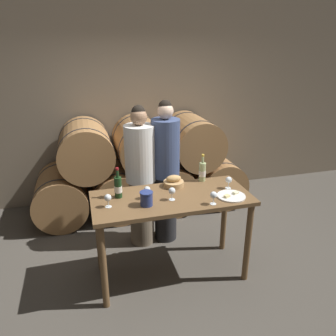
% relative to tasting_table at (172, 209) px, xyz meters
% --- Properties ---
extents(ground_plane, '(10.00, 10.00, 0.00)m').
position_rel_tasting_table_xyz_m(ground_plane, '(0.00, 0.00, -0.80)').
color(ground_plane, '#4C473F').
extents(stone_wall_back, '(10.00, 0.12, 3.20)m').
position_rel_tasting_table_xyz_m(stone_wall_back, '(0.00, 2.15, 0.80)').
color(stone_wall_back, gray).
rests_on(stone_wall_back, ground_plane).
extents(barrel_stack, '(3.03, 0.93, 1.37)m').
position_rel_tasting_table_xyz_m(barrel_stack, '(0.00, 1.57, -0.16)').
color(barrel_stack, '#9E7042').
rests_on(barrel_stack, ground_plane).
extents(tasting_table, '(1.57, 0.69, 0.93)m').
position_rel_tasting_table_xyz_m(tasting_table, '(0.00, 0.00, 0.00)').
color(tasting_table, brown).
rests_on(tasting_table, ground_plane).
extents(person_left, '(0.35, 0.35, 1.72)m').
position_rel_tasting_table_xyz_m(person_left, '(-0.18, 0.70, 0.08)').
color(person_left, '#756651').
rests_on(person_left, ground_plane).
extents(person_right, '(0.33, 0.33, 1.76)m').
position_rel_tasting_table_xyz_m(person_right, '(0.13, 0.70, 0.11)').
color(person_right, '#232326').
rests_on(person_right, ground_plane).
extents(wine_bottle_red, '(0.08, 0.08, 0.31)m').
position_rel_tasting_table_xyz_m(wine_bottle_red, '(-0.51, 0.12, 0.25)').
color(wine_bottle_red, '#193819').
rests_on(wine_bottle_red, tasting_table).
extents(wine_bottle_white, '(0.08, 0.08, 0.30)m').
position_rel_tasting_table_xyz_m(wine_bottle_white, '(0.43, 0.29, 0.24)').
color(wine_bottle_white, '#ADBC7F').
rests_on(wine_bottle_white, tasting_table).
extents(blue_crock, '(0.12, 0.12, 0.14)m').
position_rel_tasting_table_xyz_m(blue_crock, '(-0.28, -0.12, 0.21)').
color(blue_crock, navy).
rests_on(blue_crock, tasting_table).
extents(bread_basket, '(0.21, 0.21, 0.12)m').
position_rel_tasting_table_xyz_m(bread_basket, '(0.09, 0.23, 0.18)').
color(bread_basket, tan).
rests_on(bread_basket, tasting_table).
extents(cheese_plate, '(0.28, 0.28, 0.04)m').
position_rel_tasting_table_xyz_m(cheese_plate, '(0.56, -0.16, 0.15)').
color(cheese_plate, white).
rests_on(cheese_plate, tasting_table).
extents(wine_glass_far_left, '(0.07, 0.07, 0.13)m').
position_rel_tasting_table_xyz_m(wine_glass_far_left, '(-0.63, -0.06, 0.23)').
color(wine_glass_far_left, white).
rests_on(wine_glass_far_left, tasting_table).
extents(wine_glass_left, '(0.07, 0.07, 0.13)m').
position_rel_tasting_table_xyz_m(wine_glass_left, '(-0.24, 0.02, 0.23)').
color(wine_glass_left, white).
rests_on(wine_glass_left, tasting_table).
extents(wine_glass_center, '(0.07, 0.07, 0.13)m').
position_rel_tasting_table_xyz_m(wine_glass_center, '(-0.02, -0.07, 0.23)').
color(wine_glass_center, white).
rests_on(wine_glass_center, tasting_table).
extents(wine_glass_right, '(0.07, 0.07, 0.13)m').
position_rel_tasting_table_xyz_m(wine_glass_right, '(0.33, -0.26, 0.23)').
color(wine_glass_right, white).
rests_on(wine_glass_right, tasting_table).
extents(wine_glass_far_right, '(0.07, 0.07, 0.13)m').
position_rel_tasting_table_xyz_m(wine_glass_far_right, '(0.62, 0.03, 0.23)').
color(wine_glass_far_right, white).
rests_on(wine_glass_far_right, tasting_table).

